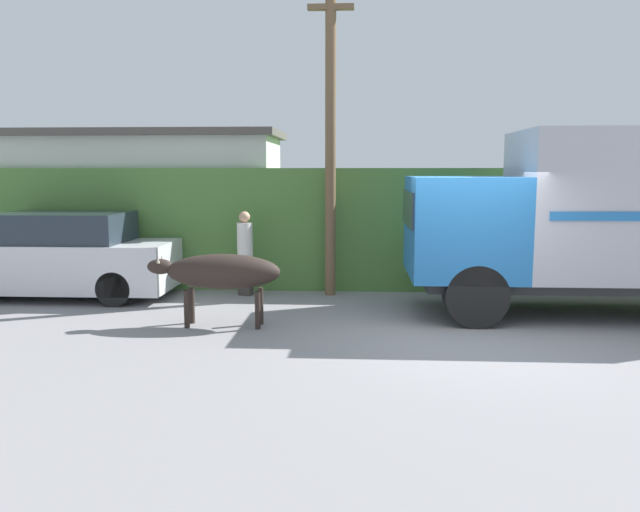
% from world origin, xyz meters
% --- Properties ---
extents(ground_plane, '(60.00, 60.00, 0.00)m').
position_xyz_m(ground_plane, '(0.00, 0.00, 0.00)').
color(ground_plane, gray).
extents(hillside_embankment, '(32.00, 6.65, 2.57)m').
position_xyz_m(hillside_embankment, '(0.00, 6.83, 1.29)').
color(hillside_embankment, '#4C7A38').
rests_on(hillside_embankment, ground_plane).
extents(building_backdrop, '(6.27, 2.70, 3.42)m').
position_xyz_m(building_backdrop, '(-6.59, 4.92, 1.72)').
color(building_backdrop, '#B2BCAD').
rests_on(building_backdrop, ground_plane).
extents(cargo_truck, '(6.23, 2.30, 3.20)m').
position_xyz_m(cargo_truck, '(2.50, 1.57, 1.75)').
color(cargo_truck, '#2D2D2D').
rests_on(cargo_truck, ground_plane).
extents(brown_cow, '(2.18, 0.58, 1.19)m').
position_xyz_m(brown_cow, '(-3.90, 0.45, 0.89)').
color(brown_cow, '#2D231E').
rests_on(brown_cow, ground_plane).
extents(parked_suv, '(4.48, 1.73, 1.70)m').
position_xyz_m(parked_suv, '(-7.59, 2.56, 0.82)').
color(parked_suv, silver).
rests_on(parked_suv, ground_plane).
extents(pedestrian_on_hill, '(0.39, 0.39, 1.71)m').
position_xyz_m(pedestrian_on_hill, '(-3.96, 2.99, 0.95)').
color(pedestrian_on_hill, '#38332D').
rests_on(pedestrian_on_hill, ground_plane).
extents(utility_pole, '(0.90, 0.21, 6.41)m').
position_xyz_m(utility_pole, '(-2.24, 3.15, 3.33)').
color(utility_pole, brown).
rests_on(utility_pole, ground_plane).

